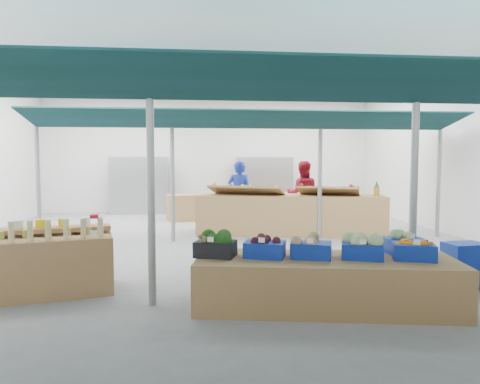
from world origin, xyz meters
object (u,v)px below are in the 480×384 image
at_px(fruit_counter, 290,215).
at_px(crate_stack, 465,265).
at_px(bottle_shelf, 45,263).
at_px(veg_counter, 325,283).
at_px(vendor_left, 239,195).
at_px(vendor_right, 303,194).

height_order(fruit_counter, crate_stack, fruit_counter).
distance_m(bottle_shelf, veg_counter, 3.86).
xyz_separation_m(veg_counter, fruit_counter, (0.73, 5.50, 0.19)).
distance_m(bottle_shelf, fruit_counter, 6.40).
xyz_separation_m(vendor_left, vendor_right, (1.80, 0.00, 0.00)).
bearing_deg(vendor_right, bottle_shelf, 60.06).
distance_m(veg_counter, fruit_counter, 5.55).
distance_m(vendor_left, vendor_right, 1.80).
xyz_separation_m(bottle_shelf, crate_stack, (6.03, -0.32, -0.10)).
xyz_separation_m(fruit_counter, vendor_left, (-1.20, 1.10, 0.44)).
xyz_separation_m(bottle_shelf, fruit_counter, (4.48, 4.57, 0.06)).
bearing_deg(vendor_left, crate_stack, 126.56).
height_order(crate_stack, vendor_left, vendor_left).
relative_size(veg_counter, vendor_right, 1.73).
relative_size(bottle_shelf, fruit_counter, 0.42).
height_order(veg_counter, vendor_right, vendor_right).
bearing_deg(fruit_counter, veg_counter, -85.67).
bearing_deg(fruit_counter, vendor_left, 149.39).
distance_m(fruit_counter, crate_stack, 5.13).
bearing_deg(crate_stack, fruit_counter, 107.58).
distance_m(veg_counter, vendor_right, 6.76).
height_order(veg_counter, vendor_left, vendor_left).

